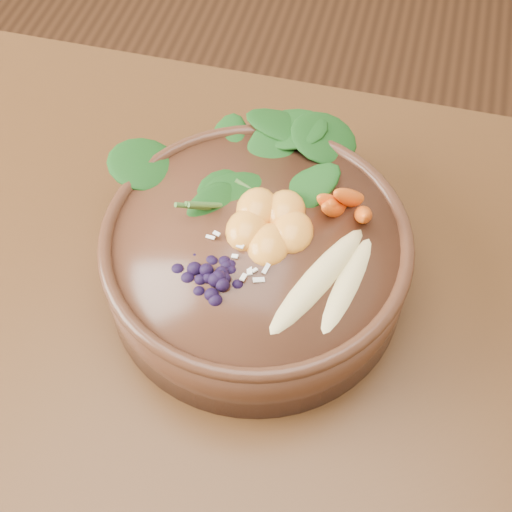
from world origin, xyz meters
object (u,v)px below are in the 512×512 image
dining_table (136,379)px  mandarin_cluster (270,215)px  carrot_cluster (356,185)px  blueberry_pile (215,268)px  kale_heap (259,161)px  stoneware_bowl (256,261)px  banana_halves (334,273)px

dining_table → mandarin_cluster: (0.13, 0.12, 0.20)m
carrot_cluster → mandarin_cluster: 0.09m
blueberry_pile → kale_heap: bearing=87.1°
stoneware_bowl → kale_heap: kale_heap is taller
stoneware_bowl → mandarin_cluster: mandarin_cluster is taller
dining_table → mandarin_cluster: bearing=43.7°
dining_table → banana_halves: banana_halves is taller
mandarin_cluster → blueberry_pile: bearing=-113.9°
dining_table → mandarin_cluster: mandarin_cluster is taller
dining_table → kale_heap: kale_heap is taller
mandarin_cluster → blueberry_pile: blueberry_pile is taller
banana_halves → blueberry_pile: 0.12m
stoneware_bowl → kale_heap: bearing=102.2°
banana_halves → dining_table: bearing=-136.3°
banana_halves → blueberry_pile: (-0.11, -0.03, 0.01)m
stoneware_bowl → mandarin_cluster: 0.06m
carrot_cluster → banana_halves: 0.09m
dining_table → carrot_cluster: 0.35m
stoneware_bowl → carrot_cluster: 0.14m
dining_table → carrot_cluster: size_ratio=17.89×
dining_table → carrot_cluster: (0.21, 0.16, 0.22)m
kale_heap → carrot_cluster: carrot_cluster is taller
dining_table → kale_heap: (0.10, 0.19, 0.20)m
kale_heap → mandarin_cluster: kale_heap is taller
kale_heap → stoneware_bowl: bearing=-77.8°
dining_table → stoneware_bowl: bearing=41.7°
dining_table → banana_halves: size_ratio=9.38×
kale_heap → banana_halves: kale_heap is taller
blueberry_pile → mandarin_cluster: bearing=66.1°
kale_heap → blueberry_pile: (-0.01, -0.14, -0.00)m
kale_heap → carrot_cluster: 0.11m
kale_heap → mandarin_cluster: (0.03, -0.06, -0.01)m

